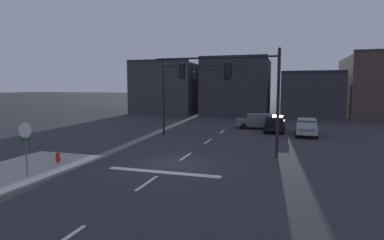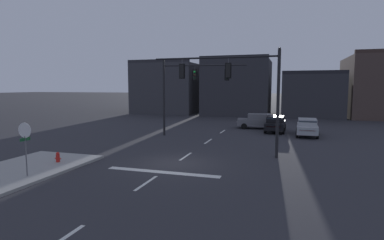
# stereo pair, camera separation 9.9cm
# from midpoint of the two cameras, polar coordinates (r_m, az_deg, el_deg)

# --- Properties ---
(ground_plane) EXTENTS (400.00, 400.00, 0.00)m
(ground_plane) POSITION_cam_midpoint_polar(r_m,az_deg,el_deg) (18.95, -3.17, -7.90)
(ground_plane) COLOR #2B2B30
(sidewalk_near_corner) EXTENTS (5.00, 8.00, 0.15)m
(sidewalk_near_corner) POSITION_cam_midpoint_polar(r_m,az_deg,el_deg) (19.62, -28.53, -7.93)
(sidewalk_near_corner) COLOR gray
(sidewalk_near_corner) RESTS_ON ground
(stop_bar_paint) EXTENTS (6.40, 0.50, 0.01)m
(stop_bar_paint) POSITION_cam_midpoint_polar(r_m,az_deg,el_deg) (17.15, -5.50, -9.41)
(stop_bar_paint) COLOR silver
(stop_bar_paint) RESTS_ON ground
(lane_centreline) EXTENTS (0.16, 26.40, 0.01)m
(lane_centreline) POSITION_cam_midpoint_polar(r_m,az_deg,el_deg) (20.79, -1.26, -6.62)
(lane_centreline) COLOR silver
(lane_centreline) RESTS_ON ground
(signal_mast_near_side) EXTENTS (8.46, 0.36, 7.02)m
(signal_mast_near_side) POSITION_cam_midpoint_polar(r_m,az_deg,el_deg) (20.84, 8.53, 6.68)
(signal_mast_near_side) COLOR black
(signal_mast_near_side) RESTS_ON ground
(signal_mast_far_side) EXTENTS (7.64, 1.09, 7.08)m
(signal_mast_far_side) POSITION_cam_midpoint_polar(r_m,az_deg,el_deg) (28.93, -1.10, 6.52)
(signal_mast_far_side) COLOR black
(signal_mast_far_side) RESTS_ON ground
(stop_sign) EXTENTS (0.76, 0.64, 2.83)m
(stop_sign) POSITION_cam_midpoint_polar(r_m,az_deg,el_deg) (17.46, -28.20, -2.65)
(stop_sign) COLOR #56565B
(stop_sign) RESTS_ON ground
(car_lot_nearside) EXTENTS (2.03, 4.50, 1.61)m
(car_lot_nearside) POSITION_cam_midpoint_polar(r_m,az_deg,el_deg) (31.04, 20.03, -1.16)
(car_lot_nearside) COLOR #9EA0A5
(car_lot_nearside) RESTS_ON ground
(car_lot_middle) EXTENTS (2.03, 4.51, 1.61)m
(car_lot_middle) POSITION_cam_midpoint_polar(r_m,az_deg,el_deg) (32.88, 14.75, -0.60)
(car_lot_middle) COLOR black
(car_lot_middle) RESTS_ON ground
(car_lot_farside) EXTENTS (4.58, 2.24, 1.61)m
(car_lot_farside) POSITION_cam_midpoint_polar(r_m,az_deg,el_deg) (35.06, 11.79, -0.13)
(car_lot_farside) COLOR slate
(car_lot_farside) RESTS_ON ground
(fire_hydrant) EXTENTS (0.40, 0.30, 0.75)m
(fire_hydrant) POSITION_cam_midpoint_polar(r_m,az_deg,el_deg) (20.22, -23.33, -6.55)
(fire_hydrant) COLOR red
(fire_hydrant) RESTS_ON ground
(building_row) EXTENTS (54.39, 13.89, 9.48)m
(building_row) POSITION_cam_midpoint_polar(r_m,az_deg,el_deg) (52.90, 18.32, 5.24)
(building_row) COLOR #38383D
(building_row) RESTS_ON ground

